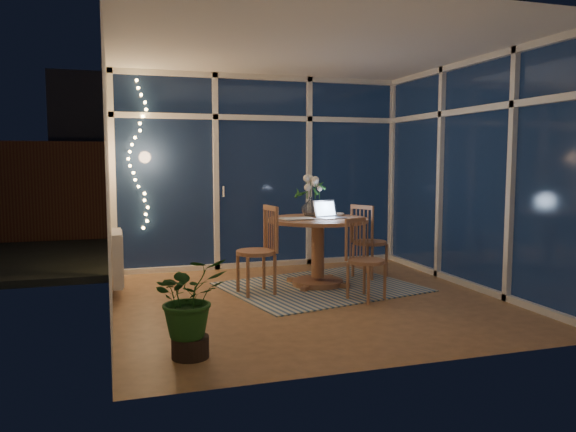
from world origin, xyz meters
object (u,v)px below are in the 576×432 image
(chair_front, at_px, (367,259))
(flower_vase, at_px, (310,207))
(chair_right, at_px, (370,241))
(laptop, at_px, (331,209))
(dining_table, at_px, (318,252))
(potted_plant, at_px, (190,308))
(chair_left, at_px, (256,250))

(chair_front, bearing_deg, flower_vase, 77.68)
(chair_right, bearing_deg, laptop, 88.39)
(dining_table, xyz_separation_m, chair_front, (0.26, -0.78, 0.04))
(dining_table, xyz_separation_m, potted_plant, (-1.74, -1.97, -0.02))
(chair_front, relative_size, potted_plant, 1.14)
(chair_right, height_order, chair_front, chair_right)
(dining_table, relative_size, chair_left, 1.19)
(chair_front, xyz_separation_m, flower_vase, (-0.25, 1.05, 0.47))
(chair_right, bearing_deg, potted_plant, 103.85)
(chair_left, distance_m, laptop, 1.02)
(chair_left, bearing_deg, potted_plant, -35.82)
(dining_table, relative_size, potted_plant, 1.53)
(chair_right, xyz_separation_m, potted_plant, (-2.52, -2.20, -0.09))
(dining_table, distance_m, chair_left, 0.82)
(laptop, bearing_deg, chair_front, -97.84)
(dining_table, height_order, chair_right, chair_right)
(chair_right, distance_m, flower_vase, 0.89)
(chair_left, bearing_deg, dining_table, 96.29)
(dining_table, distance_m, chair_front, 0.82)
(chair_front, bearing_deg, potted_plant, -175.18)
(dining_table, height_order, chair_front, chair_front)
(dining_table, xyz_separation_m, flower_vase, (0.00, 0.27, 0.50))
(dining_table, bearing_deg, chair_left, -166.11)
(chair_left, xyz_separation_m, potted_plant, (-0.95, -1.77, -0.11))
(chair_right, height_order, flower_vase, flower_vase)
(chair_front, distance_m, flower_vase, 1.17)
(potted_plant, bearing_deg, chair_front, 30.81)
(chair_front, height_order, laptop, laptop)
(flower_vase, bearing_deg, chair_front, -76.33)
(flower_vase, bearing_deg, potted_plant, -127.91)
(chair_left, height_order, chair_right, chair_left)
(chair_left, bearing_deg, chair_right, 97.73)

